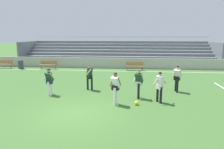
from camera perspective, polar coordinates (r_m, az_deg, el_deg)
ground_plane at (r=10.12m, az=-9.90°, el=-10.35°), size 160.00×160.00×0.00m
field_line_sideline at (r=21.35m, az=-1.22°, el=0.99°), size 44.00×0.12×0.01m
sideline_wall at (r=23.05m, az=-0.65°, el=3.11°), size 48.00×0.16×1.11m
bleacher_stand at (r=26.24m, az=1.44°, el=5.99°), size 23.09×5.40×3.31m
bench_near_wall_gap at (r=23.47m, az=-16.75°, el=2.77°), size 1.80×0.40×0.90m
bench_near_bin at (r=25.81m, az=-27.00°, el=2.73°), size 1.80×0.40×0.90m
bench_centre_sideline at (r=21.64m, az=6.10°, el=2.52°), size 1.80×0.40×0.90m
trash_bin at (r=24.63m, az=-23.35°, el=2.49°), size 0.55×0.55×0.92m
player_white_on_ball at (r=10.93m, az=0.91°, el=-2.97°), size 0.61×0.52×1.71m
player_white_wide_right at (r=11.56m, az=12.69°, el=-2.61°), size 0.76×0.48×1.68m
player_dark_challenging at (r=13.95m, az=-6.06°, el=-0.13°), size 0.46×0.60×1.68m
player_white_wide_left at (r=14.00m, az=17.12°, el=-0.48°), size 0.64×0.53×1.69m
player_dark_trailing_run at (r=12.11m, az=7.21°, el=-1.83°), size 0.64×0.46×1.68m
player_dark_deep_cover at (r=13.26m, az=-16.54°, el=-1.28°), size 0.63×0.50×1.62m
soccer_ball at (r=11.18m, az=6.64°, el=-7.61°), size 0.22×0.22×0.22m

